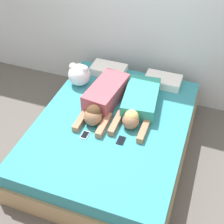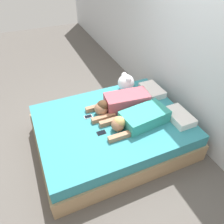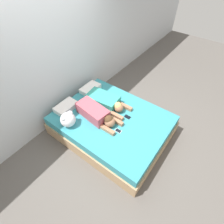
# 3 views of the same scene
# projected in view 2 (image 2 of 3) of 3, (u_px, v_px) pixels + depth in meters

# --- Properties ---
(ground_plane) EXTENTS (12.00, 12.00, 0.00)m
(ground_plane) POSITION_uv_depth(u_px,v_px,m) (112.00, 142.00, 3.48)
(ground_plane) COLOR #5B5651
(wall_back) EXTENTS (12.00, 0.06, 2.60)m
(wall_back) POSITION_uv_depth(u_px,v_px,m) (194.00, 52.00, 3.04)
(wall_back) COLOR silver
(wall_back) RESTS_ON ground_plane
(bed) EXTENTS (1.71, 2.20, 0.47)m
(bed) POSITION_uv_depth(u_px,v_px,m) (112.00, 132.00, 3.33)
(bed) COLOR tan
(bed) RESTS_ON ground_plane
(pillow_head_left) EXTENTS (0.46, 0.28, 0.10)m
(pillow_head_left) POSITION_uv_depth(u_px,v_px,m) (152.00, 90.00, 3.69)
(pillow_head_left) COLOR white
(pillow_head_left) RESTS_ON bed
(pillow_head_right) EXTENTS (0.46, 0.28, 0.10)m
(pillow_head_right) POSITION_uv_depth(u_px,v_px,m) (179.00, 116.00, 3.16)
(pillow_head_right) COLOR white
(pillow_head_right) RESTS_ON bed
(person_left) EXTENTS (0.39, 0.96, 0.24)m
(person_left) POSITION_uv_depth(u_px,v_px,m) (120.00, 103.00, 3.31)
(person_left) COLOR #B24C59
(person_left) RESTS_ON bed
(person_right) EXTENTS (0.45, 0.97, 0.21)m
(person_right) POSITION_uv_depth(u_px,v_px,m) (138.00, 119.00, 3.06)
(person_right) COLOR teal
(person_right) RESTS_ON bed
(cell_phone_left) EXTENTS (0.08, 0.12, 0.01)m
(cell_phone_left) POSITION_uv_depth(u_px,v_px,m) (88.00, 117.00, 3.23)
(cell_phone_left) COLOR silver
(cell_phone_left) RESTS_ON bed
(cell_phone_right) EXTENTS (0.08, 0.12, 0.01)m
(cell_phone_right) POSITION_uv_depth(u_px,v_px,m) (101.00, 133.00, 2.97)
(cell_phone_right) COLOR black
(cell_phone_right) RESTS_ON bed
(plush_toy) EXTENTS (0.28, 0.28, 0.30)m
(plush_toy) POSITION_uv_depth(u_px,v_px,m) (126.00, 82.00, 3.70)
(plush_toy) COLOR white
(plush_toy) RESTS_ON bed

